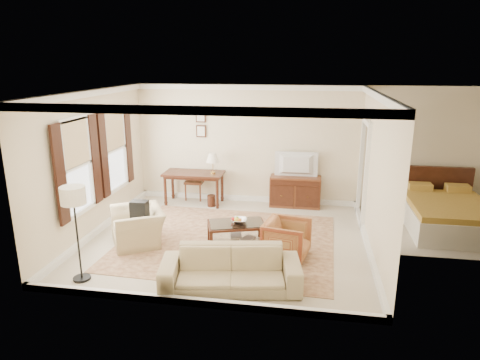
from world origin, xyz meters
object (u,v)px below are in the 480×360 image
(coffee_table, at_px, (236,228))
(club_armchair, at_px, (138,221))
(sideboard, at_px, (295,191))
(striped_armchair, at_px, (287,237))
(writing_desk, at_px, (194,177))
(sofa, at_px, (231,263))
(tv, at_px, (296,157))

(coffee_table, xyz_separation_m, club_armchair, (-1.90, -0.22, 0.11))
(sideboard, xyz_separation_m, striped_armchair, (-0.03, -2.89, 0.01))
(writing_desk, relative_size, club_armchair, 1.38)
(striped_armchair, relative_size, sofa, 0.36)
(club_armchair, distance_m, sofa, 2.51)
(coffee_table, bearing_deg, writing_desk, 122.64)
(tv, bearing_deg, striped_armchair, 89.50)
(sideboard, distance_m, tv, 0.86)
(tv, relative_size, club_armchair, 0.92)
(striped_armchair, xyz_separation_m, sofa, (-0.80, -1.22, 0.03))
(tv, distance_m, sofa, 4.25)
(striped_armchair, bearing_deg, writing_desk, 54.20)
(sideboard, bearing_deg, coffee_table, -112.09)
(club_armchair, relative_size, sofa, 0.49)
(sideboard, height_order, tv, tv)
(writing_desk, bearing_deg, tv, 4.17)
(tv, bearing_deg, writing_desk, 4.17)
(tv, xyz_separation_m, sofa, (-0.82, -4.09, -0.81))
(writing_desk, bearing_deg, striped_armchair, -47.55)
(sideboard, bearing_deg, writing_desk, -175.37)
(sofa, bearing_deg, coffee_table, 87.20)
(sideboard, height_order, coffee_table, sideboard)
(sideboard, xyz_separation_m, sofa, (-0.82, -4.11, 0.05))
(writing_desk, distance_m, striped_armchair, 3.65)
(sideboard, distance_m, coffee_table, 2.69)
(writing_desk, height_order, tv, tv)
(coffee_table, relative_size, sofa, 0.56)
(sofa, bearing_deg, sideboard, 69.16)
(tv, height_order, club_armchair, tv)
(coffee_table, height_order, sofa, sofa)
(coffee_table, relative_size, striped_armchair, 1.57)
(striped_armchair, bearing_deg, club_armchair, 98.40)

